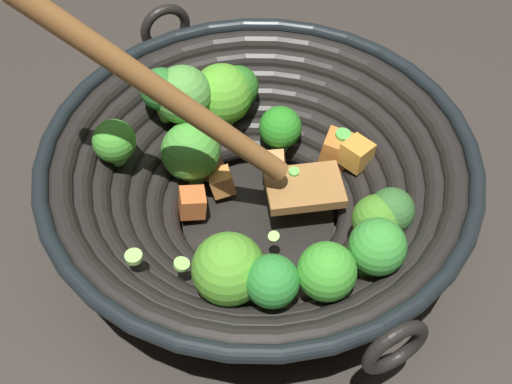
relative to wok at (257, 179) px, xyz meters
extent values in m
plane|color=#332D28|center=(0.00, 0.00, -0.07)|extent=(4.00, 4.00, 0.00)
cylinder|color=black|center=(0.00, 0.00, -0.06)|extent=(0.14, 0.14, 0.01)
torus|color=black|center=(0.00, 0.00, -0.05)|extent=(0.20, 0.20, 0.02)
torus|color=black|center=(0.00, 0.00, -0.04)|extent=(0.22, 0.22, 0.02)
torus|color=black|center=(0.00, 0.00, -0.02)|extent=(0.25, 0.25, 0.02)
torus|color=black|center=(0.00, 0.00, -0.01)|extent=(0.28, 0.28, 0.02)
torus|color=black|center=(0.00, 0.00, 0.00)|extent=(0.31, 0.31, 0.02)
torus|color=black|center=(0.00, 0.00, 0.01)|extent=(0.34, 0.34, 0.02)
torus|color=black|center=(0.00, 0.00, 0.02)|extent=(0.37, 0.37, 0.02)
torus|color=black|center=(0.00, 0.00, 0.03)|extent=(0.38, 0.38, 0.01)
torus|color=black|center=(0.20, 0.04, 0.03)|extent=(0.02, 0.05, 0.05)
torus|color=black|center=(-0.20, -0.04, 0.03)|extent=(0.02, 0.05, 0.05)
cylinder|color=#67A54F|center=(-0.05, -0.12, 0.01)|extent=(0.02, 0.02, 0.01)
sphere|color=green|center=(-0.05, -0.12, 0.03)|extent=(0.04, 0.04, 0.04)
cylinder|color=#84C44D|center=(-0.06, -0.05, -0.04)|extent=(0.03, 0.03, 0.02)
sphere|color=green|center=(-0.06, -0.05, -0.01)|extent=(0.06, 0.06, 0.06)
cylinder|color=#7EAD48|center=(-0.10, -0.01, -0.02)|extent=(0.03, 0.03, 0.02)
sphere|color=#58A92D|center=(-0.10, -0.01, 0.01)|extent=(0.06, 0.06, 0.06)
cylinder|color=#86C35D|center=(0.08, 0.10, -0.01)|extent=(0.02, 0.02, 0.02)
sphere|color=#34692F|center=(0.08, 0.10, 0.01)|extent=(0.04, 0.04, 0.04)
cylinder|color=#89B74F|center=(-0.10, -0.04, -0.01)|extent=(0.03, 0.03, 0.02)
sphere|color=#58A343|center=(-0.10, -0.04, 0.03)|extent=(0.06, 0.06, 0.06)
cylinder|color=#639242|center=(0.10, -0.05, -0.01)|extent=(0.03, 0.03, 0.02)
sphere|color=#54A02C|center=(0.10, -0.05, 0.02)|extent=(0.06, 0.06, 0.06)
cylinder|color=#74AC49|center=(0.08, 0.08, -0.01)|extent=(0.02, 0.01, 0.01)
sphere|color=#498C28|center=(0.08, 0.08, 0.01)|extent=(0.04, 0.04, 0.04)
cylinder|color=#77AF5A|center=(0.13, -0.02, 0.01)|extent=(0.02, 0.02, 0.01)
sphere|color=#2E8A33|center=(0.13, -0.02, 0.03)|extent=(0.04, 0.04, 0.04)
cylinder|color=#67B03B|center=(-0.11, 0.01, -0.01)|extent=(0.02, 0.02, 0.02)
sphere|color=#2C7422|center=(-0.11, 0.01, 0.01)|extent=(0.04, 0.04, 0.04)
cylinder|color=#559437|center=(0.12, 0.06, 0.00)|extent=(0.03, 0.03, 0.02)
sphere|color=green|center=(0.12, 0.06, 0.03)|extent=(0.05, 0.05, 0.05)
cylinder|color=#82B15D|center=(-0.08, -0.04, -0.03)|extent=(0.02, 0.02, 0.01)
sphere|color=#328226|center=(-0.08, -0.04, -0.01)|extent=(0.04, 0.04, 0.04)
cylinder|color=#64A94D|center=(0.13, 0.02, 0.00)|extent=(0.02, 0.02, 0.02)
sphere|color=green|center=(0.13, 0.02, 0.03)|extent=(0.05, 0.05, 0.05)
cylinder|color=#88BB4D|center=(-0.10, -0.06, 0.01)|extent=(0.02, 0.02, 0.02)
sphere|color=#2F792E|center=(-0.10, -0.06, 0.03)|extent=(0.04, 0.04, 0.04)
cylinder|color=#6FAD4D|center=(-0.06, 0.04, -0.04)|extent=(0.02, 0.02, 0.02)
sphere|color=#298821|center=(-0.06, 0.04, -0.01)|extent=(0.04, 0.04, 0.04)
cube|color=#D3733C|center=(-0.06, -0.03, -0.03)|extent=(0.03, 0.04, 0.03)
cube|color=#CF6630|center=(-0.02, -0.06, -0.03)|extent=(0.03, 0.03, 0.03)
cube|color=#DC883F|center=(-0.04, -0.02, -0.04)|extent=(0.02, 0.03, 0.03)
cube|color=gold|center=(-0.08, -0.04, -0.02)|extent=(0.04, 0.04, 0.03)
cube|color=#CC7631|center=(-0.03, 0.09, -0.02)|extent=(0.04, 0.04, 0.03)
cube|color=gold|center=(-0.01, 0.10, -0.01)|extent=(0.03, 0.03, 0.03)
cube|color=#D3884E|center=(-0.04, 0.03, -0.03)|extent=(0.03, 0.03, 0.03)
cylinder|color=#99D166|center=(0.08, -0.08, 0.01)|extent=(0.02, 0.02, 0.01)
cylinder|color=#99D166|center=(-0.05, -0.06, -0.01)|extent=(0.02, 0.02, 0.01)
cylinder|color=#56B247|center=(0.14, 0.02, 0.03)|extent=(0.02, 0.02, 0.01)
cylinder|color=#99D166|center=(0.07, -0.12, 0.03)|extent=(0.02, 0.02, 0.00)
cylinder|color=#99D166|center=(0.05, 0.00, -0.02)|extent=(0.01, 0.01, 0.01)
cylinder|color=#6BC651|center=(-0.01, 0.04, -0.01)|extent=(0.01, 0.01, 0.01)
cylinder|color=#99D166|center=(0.01, 0.05, -0.02)|extent=(0.01, 0.01, 0.01)
cylinder|color=#56B247|center=(-0.03, 0.10, 0.00)|extent=(0.02, 0.02, 0.01)
cube|color=#9E6B38|center=(0.01, 0.04, -0.02)|extent=(0.06, 0.08, 0.01)
cylinder|color=#A36835|center=(-0.01, -0.07, 0.11)|extent=(0.04, 0.20, 0.22)
camera|label=1|loc=(0.40, -0.11, 0.48)|focal=49.81mm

